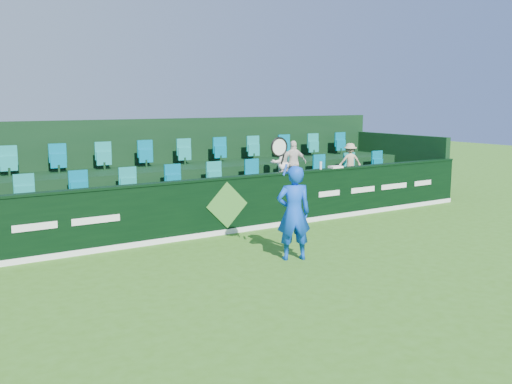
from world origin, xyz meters
TOP-DOWN VIEW (x-y plane):
  - ground at (0.00, 0.00)m, footprint 60.00×60.00m
  - sponsor_hoarding at (0.00, 4.00)m, footprint 16.00×0.25m
  - stand_tier_front at (0.00, 5.10)m, footprint 16.00×2.00m
  - stand_tier_back at (0.00, 7.00)m, footprint 16.00×1.80m
  - stand_rear at (0.00, 7.44)m, footprint 16.00×4.10m
  - seat_row_front at (0.00, 5.50)m, footprint 13.50×0.50m
  - seat_row_back at (0.00, 7.30)m, footprint 13.50×0.50m
  - tennis_player at (0.04, 1.32)m, footprint 1.06×0.67m
  - spectator_left at (2.38, 5.12)m, footprint 0.66×0.54m
  - spectator_middle at (2.84, 5.12)m, footprint 0.78×0.51m
  - spectator_right at (4.91, 5.12)m, footprint 0.80×0.65m
  - towel at (3.40, 4.00)m, footprint 0.35×0.23m
  - drinks_bottle at (2.89, 4.00)m, footprint 0.06×0.06m

SIDE VIEW (x-z plane):
  - ground at x=0.00m, z-range 0.00..0.00m
  - stand_tier_front at x=0.00m, z-range 0.00..0.80m
  - stand_tier_back at x=0.00m, z-range 0.00..1.30m
  - sponsor_hoarding at x=0.00m, z-range 0.00..1.35m
  - tennis_player at x=0.04m, z-range -0.30..2.20m
  - seat_row_front at x=0.00m, z-range 0.80..1.40m
  - stand_rear at x=0.00m, z-range -0.08..2.52m
  - spectator_right at x=4.91m, z-range 0.80..1.88m
  - towel at x=3.40m, z-range 1.35..1.40m
  - spectator_middle at x=2.84m, z-range 0.80..2.03m
  - spectator_left at x=2.38m, z-range 0.80..2.08m
  - drinks_bottle at x=2.89m, z-range 1.35..1.55m
  - seat_row_back at x=0.00m, z-range 1.30..1.90m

